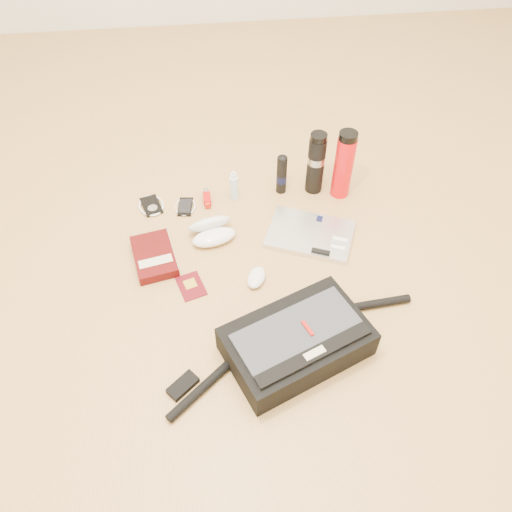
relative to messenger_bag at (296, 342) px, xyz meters
name	(u,v)px	position (x,y,z in m)	size (l,w,h in m)	color
ground	(264,280)	(-0.06, 0.28, -0.05)	(4.00, 4.00, 0.00)	tan
messenger_bag	(296,342)	(0.00, 0.00, 0.00)	(0.79, 0.39, 0.12)	black
laptop	(310,234)	(0.14, 0.47, -0.04)	(0.36, 0.31, 0.03)	silver
book	(155,256)	(-0.43, 0.42, -0.03)	(0.17, 0.23, 0.04)	#3F0707
passport	(191,286)	(-0.31, 0.29, -0.05)	(0.11, 0.13, 0.01)	#4F0810
mouse	(256,277)	(-0.08, 0.29, -0.04)	(0.09, 0.11, 0.03)	silver
sunglasses_case	(212,231)	(-0.22, 0.51, -0.02)	(0.19, 0.17, 0.09)	white
ipod	(151,206)	(-0.45, 0.70, -0.05)	(0.12, 0.12, 0.01)	black
phone	(185,207)	(-0.31, 0.68, -0.05)	(0.09, 0.11, 0.01)	black
inhaler	(207,198)	(-0.23, 0.71, -0.04)	(0.03, 0.10, 0.03)	#A70C0B
spray_bottle	(234,186)	(-0.12, 0.71, 0.00)	(0.04, 0.04, 0.13)	#BADEF7
aerosol_can	(282,174)	(0.07, 0.73, 0.03)	(0.05, 0.05, 0.17)	black
thermos_black	(316,163)	(0.20, 0.73, 0.08)	(0.07, 0.07, 0.26)	black
thermos_red	(344,165)	(0.30, 0.69, 0.09)	(0.09, 0.09, 0.28)	red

